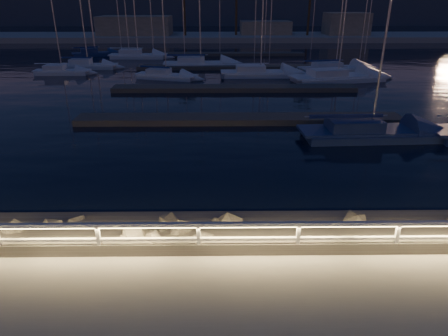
{
  "coord_description": "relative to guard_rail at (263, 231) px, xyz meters",
  "views": [
    {
      "loc": [
        -1.35,
        -10.21,
        7.19
      ],
      "look_at": [
        -1.19,
        4.0,
        1.11
      ],
      "focal_mm": 32.0,
      "sensor_mm": 36.0,
      "label": 1
    }
  ],
  "objects": [
    {
      "name": "sailboat_k",
      "position": [
        -3.78,
        39.34,
        -0.91
      ],
      "size": [
        9.13,
        3.2,
        15.24
      ],
      "rotation": [
        0.0,
        0.0,
        0.05
      ],
      "color": "silver",
      "rests_on": "ground"
    },
    {
      "name": "sailboat_c",
      "position": [
        7.57,
        12.5,
        -0.93
      ],
      "size": [
        8.67,
        3.03,
        14.48
      ],
      "rotation": [
        0.0,
        0.0,
        0.05
      ],
      "color": "navy",
      "rests_on": "ground"
    },
    {
      "name": "harbor_water",
      "position": [
        0.07,
        31.22,
        -1.74
      ],
      "size": [
        400.0,
        440.0,
        0.6
      ],
      "color": "black",
      "rests_on": "ground"
    },
    {
      "name": "sailboat_g",
      "position": [
        2.91,
        33.01,
        -0.93
      ],
      "size": [
        8.56,
        2.79,
        14.39
      ],
      "rotation": [
        0.0,
        0.0,
        0.02
      ],
      "color": "silver",
      "rests_on": "ground"
    },
    {
      "name": "guard_rail",
      "position": [
        0.0,
        0.0,
        0.0
      ],
      "size": [
        44.11,
        0.12,
        1.06
      ],
      "color": "white",
      "rests_on": "ground"
    },
    {
      "name": "sailboat_e",
      "position": [
        -18.73,
        34.48,
        -0.98
      ],
      "size": [
        6.04,
        1.86,
        10.31
      ],
      "rotation": [
        0.0,
        0.0,
        -0.0
      ],
      "color": "silver",
      "rests_on": "ground"
    },
    {
      "name": "floating_docks",
      "position": [
        0.07,
        32.5,
        -1.17
      ],
      "size": [
        22.0,
        36.0,
        0.4
      ],
      "color": "#585049",
      "rests_on": "ground"
    },
    {
      "name": "distant_hills",
      "position": [
        -22.06,
        133.69,
        3.96
      ],
      "size": [
        230.0,
        37.5,
        18.0
      ],
      "color": "#333D50",
      "rests_on": "ground"
    },
    {
      "name": "riprap",
      "position": [
        5.07,
        1.41,
        -0.97
      ],
      "size": [
        38.8,
        2.72,
        1.34
      ],
      "color": "#6B655C",
      "rests_on": "ground"
    },
    {
      "name": "sailboat_h",
      "position": [
        10.45,
        30.24,
        -0.91
      ],
      "size": [
        10.16,
        5.01,
        16.56
      ],
      "rotation": [
        0.0,
        0.0,
        0.23
      ],
      "color": "silver",
      "rests_on": "ground"
    },
    {
      "name": "ground",
      "position": [
        0.07,
        0.0,
        -0.77
      ],
      "size": [
        400.0,
        400.0,
        0.0
      ],
      "primitive_type": "plane",
      "color": "#A09A90",
      "rests_on": "ground"
    },
    {
      "name": "far_shore",
      "position": [
        -0.06,
        74.05,
        -0.48
      ],
      "size": [
        160.0,
        14.0,
        5.2
      ],
      "color": "#A09A90",
      "rests_on": "ground"
    },
    {
      "name": "sailboat_l",
      "position": [
        11.77,
        35.9,
        -0.96
      ],
      "size": [
        8.68,
        3.95,
        14.19
      ],
      "rotation": [
        0.0,
        0.0,
        0.18
      ],
      "color": "silver",
      "rests_on": "ground"
    },
    {
      "name": "sailboat_m",
      "position": [
        -19.38,
        49.59,
        -0.96
      ],
      "size": [
        6.71,
        3.99,
        11.14
      ],
      "rotation": [
        0.0,
        0.0,
        0.36
      ],
      "color": "navy",
      "rests_on": "ground"
    },
    {
      "name": "sailboat_n",
      "position": [
        -12.8,
        47.09,
        -0.93
      ],
      "size": [
        8.02,
        2.7,
        13.5
      ],
      "rotation": [
        0.0,
        0.0,
        -0.03
      ],
      "color": "silver",
      "rests_on": "ground"
    },
    {
      "name": "sailboat_j",
      "position": [
        -6.96,
        31.78,
        -0.98
      ],
      "size": [
        6.71,
        3.66,
        11.03
      ],
      "rotation": [
        0.0,
        0.0,
        -0.29
      ],
      "color": "silver",
      "rests_on": "ground"
    },
    {
      "name": "sailboat_i",
      "position": [
        -17.05,
        38.39,
        -0.95
      ],
      "size": [
        6.75,
        2.09,
        11.5
      ],
      "rotation": [
        0.0,
        0.0,
        -0.0
      ],
      "color": "silver",
      "rests_on": "ground"
    }
  ]
}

